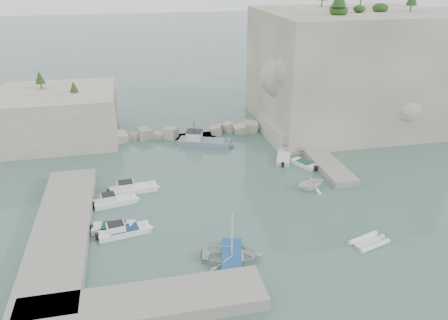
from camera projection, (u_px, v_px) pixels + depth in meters
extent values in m
plane|color=#476B60|center=(236.00, 210.00, 45.06)|extent=(400.00, 400.00, 0.00)
cube|color=beige|center=(348.00, 69.00, 66.49)|extent=(26.00, 22.00, 17.00)
cube|color=beige|center=(294.00, 130.00, 63.09)|extent=(8.00, 10.00, 2.50)
cube|color=beige|center=(58.00, 115.00, 62.01)|extent=(16.00, 14.00, 7.00)
cube|color=#9E9689|center=(62.00, 230.00, 40.65)|extent=(5.00, 24.00, 1.10)
cube|color=#9E9689|center=(144.00, 305.00, 31.77)|extent=(18.00, 4.00, 1.10)
cube|color=#9E9689|center=(319.00, 157.00, 56.41)|extent=(3.00, 16.00, 0.80)
cube|color=beige|center=(194.00, 131.00, 64.17)|extent=(28.00, 3.00, 1.40)
imported|color=silver|center=(232.00, 259.00, 37.52)|extent=(5.95, 4.83, 1.08)
imported|color=white|center=(310.00, 189.00, 49.22)|extent=(4.19, 3.84, 1.87)
imported|color=white|center=(296.00, 153.00, 58.51)|extent=(4.11, 2.18, 1.51)
cylinder|color=white|center=(232.00, 233.00, 36.44)|extent=(0.10, 0.10, 4.20)
cone|color=#1E4219|center=(40.00, 77.00, 61.30)|extent=(1.40, 1.40, 1.75)
cone|color=#1E4219|center=(74.00, 86.00, 57.95)|extent=(1.12, 1.12, 1.40)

